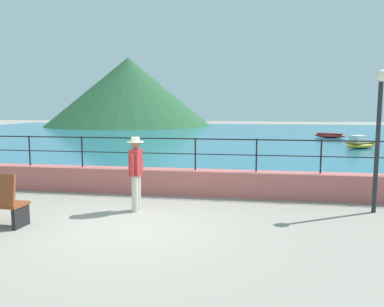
{
  "coord_description": "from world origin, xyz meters",
  "views": [
    {
      "loc": [
        2.47,
        -7.11,
        2.44
      ],
      "look_at": [
        0.66,
        3.7,
        1.1
      ],
      "focal_mm": 35.55,
      "sensor_mm": 36.0,
      "label": 1
    }
  ],
  "objects": [
    {
      "name": "boat_1",
      "position": [
        8.24,
        23.95,
        0.26
      ],
      "size": [
        2.47,
        1.72,
        0.36
      ],
      "color": "red",
      "rests_on": "lake_water"
    },
    {
      "name": "lake_water",
      "position": [
        0.0,
        25.84,
        0.03
      ],
      "size": [
        64.0,
        44.32,
        0.06
      ],
      "primitive_type": "cube",
      "color": "#236B89",
      "rests_on": "ground"
    },
    {
      "name": "boat_0",
      "position": [
        8.5,
        16.18,
        0.33
      ],
      "size": [
        2.37,
        2.12,
        0.76
      ],
      "color": "gold",
      "rests_on": "lake_water"
    },
    {
      "name": "ground_plane",
      "position": [
        0.0,
        0.0,
        0.0
      ],
      "size": [
        120.0,
        120.0,
        0.0
      ],
      "primitive_type": "plane",
      "color": "gray"
    },
    {
      "name": "person_walking",
      "position": [
        -0.27,
        1.31,
        0.98
      ],
      "size": [
        0.38,
        0.57,
        1.75
      ],
      "color": "beige",
      "rests_on": "ground"
    },
    {
      "name": "hill_main",
      "position": [
        -13.87,
        40.72,
        4.4
      ],
      "size": [
        21.45,
        21.45,
        8.8
      ],
      "primitive_type": "cone",
      "color": "#285633",
      "rests_on": "ground"
    },
    {
      "name": "promenade_wall",
      "position": [
        0.0,
        3.2,
        0.35
      ],
      "size": [
        20.0,
        0.56,
        0.7
      ],
      "primitive_type": "cube",
      "color": "#BC605B",
      "rests_on": "ground"
    },
    {
      "name": "railing",
      "position": [
        0.0,
        3.2,
        1.32
      ],
      "size": [
        18.44,
        0.04,
        0.9
      ],
      "color": "black",
      "rests_on": "promenade_wall"
    },
    {
      "name": "lamp_post",
      "position": [
        5.23,
        2.1,
        2.19
      ],
      "size": [
        0.28,
        0.28,
        3.28
      ],
      "color": "#232326",
      "rests_on": "ground"
    }
  ]
}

